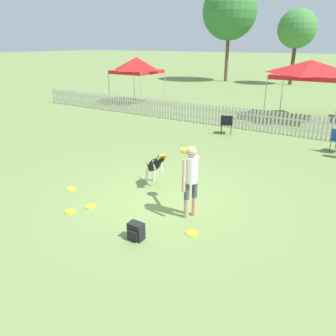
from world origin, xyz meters
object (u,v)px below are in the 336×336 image
Objects in this scene: leaping_dog at (155,165)px; canopy_tent_main at (137,65)px; frisbee_near_dog at (71,189)px; backpack_on_grass at (136,231)px; canopy_tent_secondary at (311,69)px; folding_chair_center at (227,123)px; tree_right_grove at (230,12)px; frisbee_midfield at (192,233)px; handler_person at (191,173)px; frisbee_near_handler at (90,206)px; frisbee_far_scatter at (70,212)px; tree_left_grove at (297,29)px.

leaping_dog is 0.39× the size of canopy_tent_main.
leaping_dog is 2.30m from frisbee_near_dog.
backpack_on_grass is 13.06m from canopy_tent_secondary.
folding_chair_center is 21.04m from tree_right_grove.
canopy_tent_secondary reaches higher than frisbee_midfield.
backpack_on_grass is 8.43m from folding_chair_center.
leaping_dog is 3.04× the size of backpack_on_grass.
frisbee_near_dog is (-3.30, -0.46, -1.01)m from handler_person.
backpack_on_grass reaches higher than frisbee_near_handler.
handler_person is 1.85m from leaping_dog.
frisbee_far_scatter is (-0.80, -2.25, -0.60)m from leaping_dog.
leaping_dog reaches higher than frisbee_near_dog.
folding_chair_center reaches higher than frisbee_near_handler.
frisbee_far_scatter is 1.94m from backpack_on_grass.
canopy_tent_secondary is (-0.30, 12.10, 2.42)m from frisbee_midfield.
frisbee_near_handler is (-2.16, -0.90, -1.01)m from handler_person.
canopy_tent_main reaches higher than folding_chair_center.
backpack_on_grass is at bearing -166.09° from handler_person.
tree_left_grove reaches higher than handler_person.
leaping_dog is at bearing 74.87° from folding_chair_center.
frisbee_far_scatter is (0.94, -0.88, 0.00)m from frisbee_near_dog.
frisbee_midfield is 27.44m from tree_left_grove.
folding_chair_center is at bearing 89.19° from frisbee_near_handler.
canopy_tent_secondary is at bearing 91.41° from frisbee_midfield.
frisbee_near_handler is at bearing -21.04° from frisbee_near_dog.
tree_left_grove is at bearing -104.24° from folding_chair_center.
frisbee_midfield is 1.00× the size of frisbee_far_scatter.
frisbee_midfield is at bearing 82.52° from leaping_dog.
canopy_tent_secondary reaches higher than frisbee_near_handler.
tree_right_grove is at bearing 125.90° from canopy_tent_secondary.
frisbee_near_handler is 0.48m from frisbee_far_scatter.
frisbee_near_handler is 0.08× the size of canopy_tent_secondary.
leaping_dog is 2.00m from frisbee_near_handler.
leaping_dog is 0.12× the size of tree_right_grove.
frisbee_far_scatter is 0.09× the size of canopy_tent_main.
tree_left_grove reaches higher than backpack_on_grass.
canopy_tent_secondary is (9.95, 0.47, 0.14)m from canopy_tent_main.
frisbee_near_dog is 0.04× the size of tree_left_grove.
leaping_dog is at bearing 116.11° from backpack_on_grass.
canopy_tent_secondary is at bearing -74.38° from tree_left_grove.
frisbee_near_handler and frisbee_near_dog have the same top height.
tree_left_grove is at bearing 91.44° from frisbee_near_dog.
backpack_on_grass reaches higher than frisbee_far_scatter.
canopy_tent_main is (-8.29, 10.08, 1.68)m from leaping_dog.
leaping_dog is at bearing 70.30° from frisbee_far_scatter.
backpack_on_grass is (-0.83, -0.76, 0.16)m from frisbee_midfield.
backpack_on_grass is at bearing -1.74° from frisbee_far_scatter.
frisbee_near_handler is 0.69× the size of backpack_on_grass.
tree_right_grove reaches higher than folding_chair_center.
backpack_on_grass reaches higher than frisbee_near_dog.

